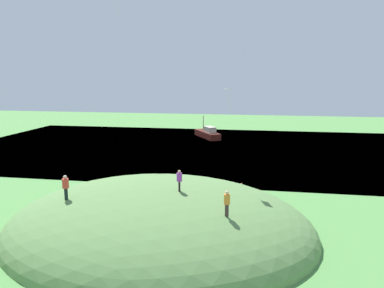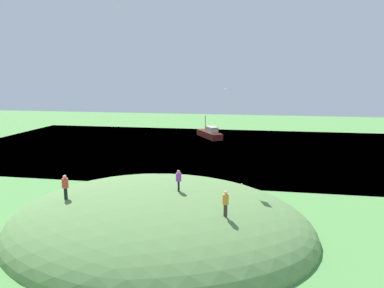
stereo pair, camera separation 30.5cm
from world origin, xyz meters
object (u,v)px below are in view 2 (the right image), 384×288
object	(u,v)px
boat_on_lake	(210,134)
person_near_shore	(65,184)
kite_5	(229,91)
person_with_child	(179,178)
person_watching_kites	(242,189)
person_walking_path	(226,200)

from	to	relation	value
boat_on_lake	person_near_shore	xyz separation A→B (m)	(47.51, -4.24, 3.48)
boat_on_lake	person_near_shore	bearing A→B (deg)	-35.69
boat_on_lake	kite_5	size ratio (longest dim) A/B	4.80
person_with_child	person_watching_kites	distance (m)	11.80
person_near_shore	kite_5	size ratio (longest dim) A/B	1.07
person_watching_kites	kite_5	world-z (taller)	kite_5
boat_on_lake	person_with_child	size ratio (longest dim) A/B	5.23
person_walking_path	person_with_child	bearing A→B (deg)	-2.57
boat_on_lake	person_walking_path	world-z (taller)	person_walking_path
person_walking_path	boat_on_lake	bearing A→B (deg)	-48.12
kite_5	boat_on_lake	bearing A→B (deg)	-170.36
boat_on_lake	person_walking_path	xyz separation A→B (m)	(48.68, 7.53, 3.38)
person_watching_kites	person_near_shore	distance (m)	17.34
boat_on_lake	person_near_shore	distance (m)	47.82
boat_on_lake	person_with_child	distance (m)	46.39
boat_on_lake	person_watching_kites	size ratio (longest dim) A/B	5.27
person_walking_path	kite_5	xyz separation A→B (m)	(-7.47, -0.53, 6.66)
person_with_child	person_walking_path	world-z (taller)	person_with_child
boat_on_lake	person_walking_path	bearing A→B (deg)	-21.80
boat_on_lake	person_walking_path	distance (m)	49.37
boat_on_lake	kite_5	xyz separation A→B (m)	(41.20, 7.00, 10.04)
kite_5	person_with_child	bearing A→B (deg)	-32.76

